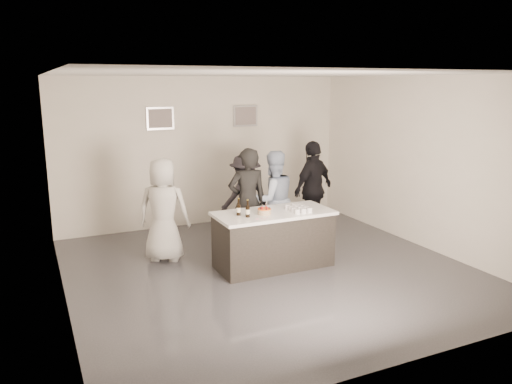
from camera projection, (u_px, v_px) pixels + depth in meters
floor at (269, 269)px, 7.85m from camera, size 6.00×6.00×0.00m
ceiling at (271, 74)px, 7.20m from camera, size 6.00×6.00×0.00m
wall_back at (205, 151)px, 10.18m from camera, size 6.00×0.04×3.00m
wall_front at (407, 227)px, 4.87m from camera, size 6.00×0.04×3.00m
wall_left at (57, 194)px, 6.29m from camera, size 0.04×6.00×3.00m
wall_right at (423, 163)px, 8.76m from camera, size 0.04×6.00×3.00m
picture_left at (160, 118)px, 9.64m from camera, size 0.54×0.04×0.44m
picture_right at (245, 116)px, 10.38m from camera, size 0.54×0.04×0.44m
bar_counter at (274, 239)px, 7.90m from camera, size 1.86×0.86×0.90m
cake at (264, 212)px, 7.65m from camera, size 0.21×0.21×0.08m
beer_bottle_a at (239, 207)px, 7.57m from camera, size 0.07×0.07×0.26m
beer_bottle_b at (248, 209)px, 7.46m from camera, size 0.07×0.07×0.26m
tumbler_cluster at (298, 208)px, 7.85m from camera, size 0.30×0.40×0.08m
candles at (262, 219)px, 7.39m from camera, size 0.24×0.08×0.01m
person_main_black at (247, 202)px, 8.38m from camera, size 0.71×0.50×1.83m
person_main_blue at (273, 200)px, 8.73m from camera, size 0.85×0.67×1.73m
person_guest_left at (164, 210)px, 8.11m from camera, size 0.99×0.89×1.71m
person_guest_right at (313, 189)px, 9.45m from camera, size 1.15×0.83×1.82m
person_guest_back at (245, 196)px, 9.35m from camera, size 1.11×0.76×1.59m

